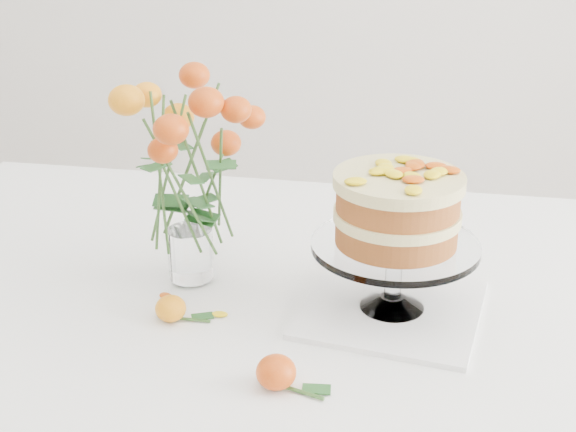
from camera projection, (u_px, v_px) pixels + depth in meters
name	position (u px, v px, depth m)	size (l,w,h in m)	color
table	(253.00, 317.00, 1.39)	(1.43, 0.93, 0.76)	tan
napkin	(392.00, 309.00, 1.24)	(0.26, 0.26, 0.01)	white
cake_stand	(397.00, 216.00, 1.18)	(0.25, 0.25, 0.23)	white
rose_vase	(185.00, 157.00, 1.25)	(0.31, 0.31, 0.37)	white
loose_rose_near	(171.00, 309.00, 1.21)	(0.09, 0.05, 0.04)	orange
loose_rose_far	(276.00, 372.00, 1.05)	(0.09, 0.05, 0.05)	#C73C09
stray_petal_a	(166.00, 296.00, 1.29)	(0.03, 0.02, 0.00)	yellow
stray_petal_b	(220.00, 314.00, 1.23)	(0.03, 0.02, 0.00)	yellow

